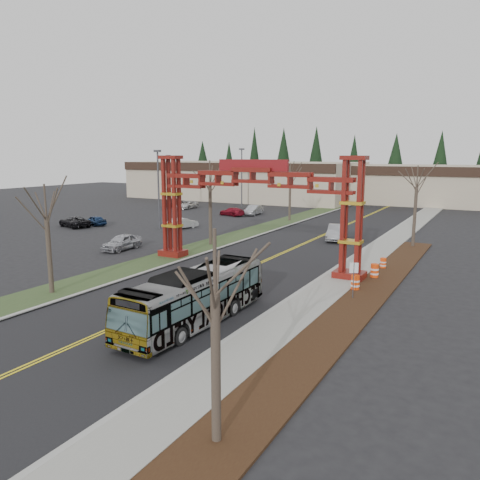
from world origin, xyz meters
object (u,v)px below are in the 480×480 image
Objects in this scene: retail_building_west at (245,180)px; parked_car_near_b at (182,223)px; parked_car_far_b at (187,205)px; bare_tree_right_near at (215,295)px; silver_sedan at (337,232)px; light_pole_far at (242,173)px; bare_tree_right_far at (417,188)px; retail_building_east at (457,185)px; parked_car_far_a at (253,210)px; barrel_mid at (375,271)px; transit_bus at (195,297)px; gateway_arch at (253,193)px; parked_car_mid_b at (95,220)px; bare_tree_median_mid at (210,184)px; bare_tree_median_near at (46,217)px; bare_tree_median_far at (290,179)px; parked_car_far_c at (173,203)px; parked_car_near_a at (122,242)px; parked_car_mid_a at (232,212)px; light_pole_mid at (169,178)px; light_pole_near at (158,184)px; parked_car_near_c at (74,222)px; barrel_north at (383,264)px.

retail_building_west reaches higher than parked_car_near_b.
parked_car_far_b is 0.68× the size of bare_tree_right_near.
silver_sedan is 0.50× the size of light_pole_far.
bare_tree_right_far is at bearing -161.37° from parked_car_near_b.
light_pole_far is at bearing -145.47° from retail_building_east.
parked_car_far_a is at bearing -13.82° from parked_car_far_b.
barrel_mid is at bearing -90.42° from retail_building_east.
barrel_mid is (6.17, 14.04, -0.93)m from transit_bus.
gateway_arch is 14.14m from transit_bus.
bare_tree_median_mid is at bearing 93.00° from parked_car_mid_b.
bare_tree_median_near is at bearing 123.83° from parked_car_near_b.
bare_tree_median_far is (7.33, -3.35, 4.99)m from parked_car_far_a.
bare_tree_median_near is at bearing -141.28° from barrel_mid.
bare_tree_right_far is (40.00, -39.03, 2.09)m from retail_building_west.
bare_tree_median_near reaches higher than parked_car_far_c.
retail_building_west is 22.53m from parked_car_far_b.
bare_tree_right_near is (26.80, -34.88, 4.15)m from parked_car_near_b.
transit_bus is at bearing 67.84° from parked_car_mid_b.
bare_tree_median_far is (0.00, 20.03, -0.44)m from bare_tree_median_mid.
parked_car_near_a is 0.62× the size of bare_tree_median_near.
transit_bus is 2.05× the size of parked_car_far_c.
bare_tree_right_near is 69.13m from light_pole_far.
bare_tree_median_mid is (24.63, -26.29, 5.42)m from parked_car_far_c.
light_pole_far is at bearing 114.05° from bare_tree_median_mid.
parked_car_mid_a is (12.30, -26.81, -3.14)m from retail_building_west.
bare_tree_median_mid is 33.03m from bare_tree_right_near.
light_pole_mid is (-41.71, 15.29, -0.68)m from bare_tree_right_far.
light_pole_near reaches higher than retail_building_west.
light_pole_mid is (0.93, -2.28, 4.42)m from parked_car_far_c.
parked_car_near_b is 21.98m from parked_car_far_b.
parked_car_far_a is (-1.24, 29.59, -0.02)m from parked_car_near_a.
silver_sedan is 22.20m from light_pole_near.
parked_car_far_a is at bearing 150.51° from parked_car_mid_a.
retail_building_east is 47.08m from bare_tree_right_far.
barrel_mid is at bearing -20.98° from light_pole_near.
retail_building_west is 46.21m from parked_car_near_c.
gateway_arch is at bearing -110.19° from silver_sedan.
silver_sedan is 1.22× the size of parked_car_near_b.
barrel_north is at bearing -6.18° from bare_tree_median_mid.
barrel_north is at bearing -67.79° from silver_sedan.
gateway_arch reaches higher than bare_tree_median_near.
parked_car_far_a is 9.48m from bare_tree_median_far.
light_pole_mid is at bearing 134.64° from bare_tree_median_mid.
parked_car_mid_a is 37.72m from barrel_mid.
bare_tree_median_far is at bearing 90.00° from bare_tree_median_mid.
retail_building_west is at bearing -168.69° from retail_building_east.
barrel_mid is (26.35, -12.35, -0.13)m from parked_car_near_b.
light_pole_mid reaches higher than gateway_arch.
parked_car_near_b is (13.20, -40.53, -3.08)m from retail_building_west.
silver_sedan is 0.60× the size of bare_tree_median_mid.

